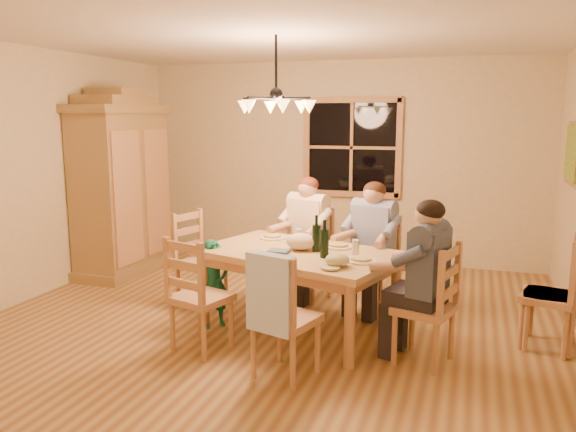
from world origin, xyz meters
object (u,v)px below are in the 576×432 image
(chair_near_right, at_px, (286,338))
(chair_end_right, at_px, (424,326))
(chair_end_left, at_px, (202,277))
(chandelier, at_px, (276,104))
(chair_near_left, at_px, (202,315))
(wine_bottle_a, at_px, (316,233))
(chair_far_left, at_px, (307,271))
(adult_slate_man, at_px, (427,261))
(chair_far_right, at_px, (371,283))
(armoire, at_px, (122,189))
(dining_table, at_px, (298,261))
(adult_plaid_man, at_px, (373,231))
(wine_bottle_b, at_px, (325,239))
(chair_spare_front, at_px, (548,313))
(chair_spare_back, at_px, (548,314))
(child, at_px, (214,283))
(adult_woman, at_px, (307,223))

(chair_near_right, bearing_deg, chair_end_right, 46.74)
(chair_end_left, bearing_deg, chandelier, 100.76)
(chair_near_left, xyz_separation_m, wine_bottle_a, (0.81, 0.70, 0.62))
(chair_far_left, xyz_separation_m, chair_near_right, (0.37, -1.83, 0.00))
(chandelier, relative_size, chair_far_left, 0.78)
(adult_slate_man, bearing_deg, chair_far_left, 63.43)
(chair_far_right, xyz_separation_m, wine_bottle_a, (-0.40, -0.66, 0.62))
(armoire, xyz_separation_m, dining_table, (2.72, -1.25, -0.40))
(chair_far_left, distance_m, adult_plaid_man, 0.94)
(wine_bottle_b, xyz_separation_m, chair_spare_front, (1.86, 0.47, -0.62))
(chair_spare_back, bearing_deg, child, 115.58)
(dining_table, relative_size, chair_spare_front, 2.00)
(adult_woman, bearing_deg, adult_slate_man, 153.43)
(chair_spare_front, bearing_deg, dining_table, 101.62)
(chair_far_right, relative_size, wine_bottle_a, 3.00)
(chair_near_left, xyz_separation_m, chair_spare_back, (2.80, 0.96, 0.00))
(chair_near_left, xyz_separation_m, chair_end_left, (-0.51, 1.01, 0.00))
(chair_far_left, xyz_separation_m, chair_end_left, (-0.98, -0.57, 0.00))
(adult_slate_man, height_order, wine_bottle_a, adult_slate_man)
(chandelier, height_order, chair_far_right, chandelier)
(chandelier, distance_m, chair_end_left, 1.98)
(chair_near_left, height_order, child, chair_near_left)
(chair_end_right, distance_m, wine_bottle_b, 1.09)
(chair_near_right, height_order, adult_plaid_man, adult_plaid_man)
(chair_end_left, bearing_deg, armoire, -103.90)
(chair_end_left, bearing_deg, wine_bottle_a, 93.18)
(chair_spare_back, bearing_deg, dining_table, 114.60)
(chair_near_left, distance_m, wine_bottle_a, 1.24)
(chandelier, height_order, chair_end_left, chandelier)
(armoire, distance_m, chair_far_left, 2.67)
(wine_bottle_a, bearing_deg, wine_bottle_b, -57.43)
(chandelier, distance_m, wine_bottle_b, 1.36)
(dining_table, relative_size, wine_bottle_a, 5.99)
(adult_woman, xyz_separation_m, chair_spare_front, (2.34, -0.61, -0.54))
(adult_woman, relative_size, adult_slate_man, 1.00)
(chair_far_right, relative_size, chair_near_left, 1.00)
(chair_near_right, height_order, wine_bottle_b, wine_bottle_b)
(chair_near_right, relative_size, adult_slate_man, 1.13)
(adult_woman, bearing_deg, chair_far_left, 113.45)
(chair_end_right, relative_size, wine_bottle_b, 3.00)
(chair_far_left, relative_size, wine_bottle_b, 3.00)
(chair_end_right, bearing_deg, wine_bottle_a, 85.97)
(chair_end_left, relative_size, wine_bottle_b, 3.00)
(chair_end_left, xyz_separation_m, wine_bottle_a, (1.32, -0.31, 0.62))
(adult_plaid_man, xyz_separation_m, chair_spare_back, (1.59, -0.41, -0.54))
(dining_table, bearing_deg, chair_spare_front, 8.05)
(child, bearing_deg, chair_far_left, 18.53)
(chair_far_left, relative_size, adult_woman, 1.13)
(chair_near_left, xyz_separation_m, wine_bottle_b, (0.94, 0.50, 0.62))
(chair_far_left, bearing_deg, chair_spare_back, -178.62)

